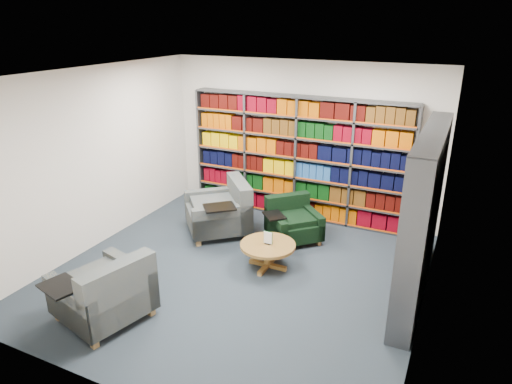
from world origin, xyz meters
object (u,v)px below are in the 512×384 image
at_px(chair_teal_left, 223,212).
at_px(chair_teal_front, 107,295).
at_px(chair_green_right, 292,222).
at_px(coffee_table, 268,249).

xyz_separation_m(chair_teal_left, chair_teal_front, (-0.05, -2.77, -0.01)).
bearing_deg(chair_teal_left, chair_green_right, 13.32).
height_order(chair_teal_left, coffee_table, chair_teal_left).
xyz_separation_m(chair_teal_front, coffee_table, (1.23, 1.98, -0.05)).
bearing_deg(coffee_table, chair_green_right, 91.69).
bearing_deg(chair_teal_left, coffee_table, -33.55).
bearing_deg(chair_green_right, coffee_table, -88.31).
xyz_separation_m(chair_green_right, chair_teal_front, (-1.20, -3.04, 0.07)).
bearing_deg(chair_teal_left, chair_teal_front, -91.03).
relative_size(chair_teal_left, coffee_table, 1.72).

